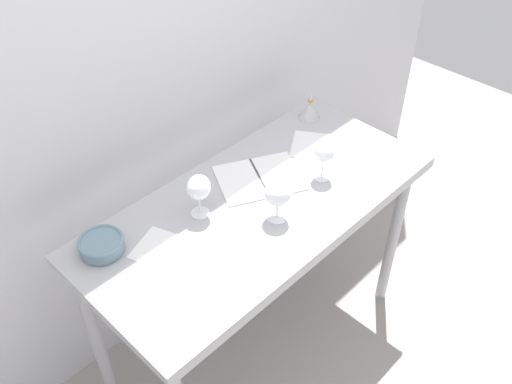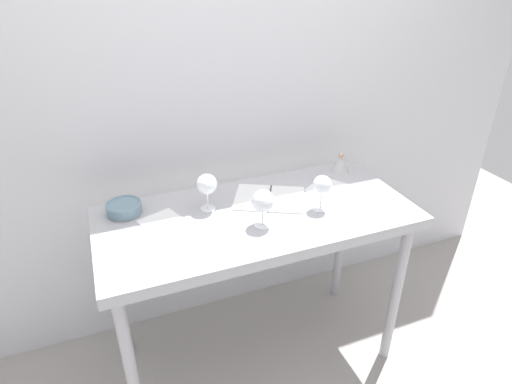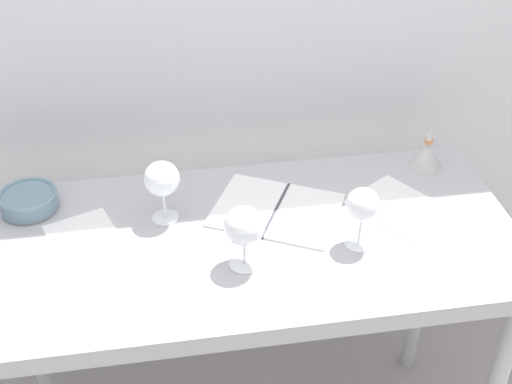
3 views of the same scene
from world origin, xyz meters
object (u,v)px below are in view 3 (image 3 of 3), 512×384
object	(u,v)px
tasting_sheet_upper	(87,243)
tasting_sheet_lower	(399,207)
open_notebook	(276,210)
wine_glass_near_center	(244,228)
wine_glass_near_right	(363,206)
tasting_bowl	(28,200)
wine_glass_far_left	(162,180)
decanter_funnel	(427,155)

from	to	relation	value
tasting_sheet_upper	tasting_sheet_lower	distance (m)	0.82
open_notebook	tasting_sheet_lower	xyz separation A→B (m)	(0.33, -0.04, -0.00)
wine_glass_near_center	tasting_sheet_lower	bearing A→B (deg)	20.09
wine_glass_near_center	wine_glass_near_right	bearing A→B (deg)	5.91
tasting_sheet_upper	tasting_bowl	world-z (taller)	tasting_bowl
tasting_sheet_lower	wine_glass_near_right	bearing A→B (deg)	-171.95
tasting_sheet_upper	wine_glass_near_right	bearing A→B (deg)	-30.12
wine_glass_near_right	tasting_bowl	size ratio (longest dim) A/B	1.07
wine_glass_far_left	tasting_sheet_lower	distance (m)	0.63
wine_glass_near_right	tasting_sheet_lower	size ratio (longest dim) A/B	0.70
tasting_sheet_lower	decanter_funnel	xyz separation A→B (m)	(0.14, 0.18, 0.04)
tasting_sheet_lower	decanter_funnel	size ratio (longest dim) A/B	1.77
wine_glass_near_right	open_notebook	xyz separation A→B (m)	(-0.18, 0.17, -0.11)
wine_glass_near_right	tasting_sheet_upper	distance (m)	0.69
tasting_sheet_lower	tasting_bowl	world-z (taller)	tasting_bowl
wine_glass_near_right	tasting_bowl	world-z (taller)	wine_glass_near_right
tasting_sheet_upper	wine_glass_far_left	bearing A→B (deg)	-0.82
tasting_sheet_lower	tasting_bowl	xyz separation A→B (m)	(-0.97, 0.15, 0.03)
tasting_bowl	decanter_funnel	world-z (taller)	decanter_funnel
open_notebook	wine_glass_far_left	bearing A→B (deg)	-155.76
wine_glass_far_left	wine_glass_near_center	xyz separation A→B (m)	(0.18, -0.21, -0.01)
wine_glass_near_center	tasting_sheet_upper	distance (m)	0.42
tasting_sheet_upper	wine_glass_near_center	bearing A→B (deg)	-41.35
tasting_sheet_lower	tasting_bowl	distance (m)	0.99
decanter_funnel	wine_glass_near_center	bearing A→B (deg)	-149.77
open_notebook	tasting_sheet_upper	bearing A→B (deg)	-146.16
wine_glass_far_left	tasting_sheet_upper	world-z (taller)	wine_glass_far_left
wine_glass_near_right	tasting_bowl	xyz separation A→B (m)	(-0.82, 0.28, -0.09)
wine_glass_near_right	wine_glass_near_center	distance (m)	0.29
tasting_sheet_upper	decanter_funnel	bearing A→B (deg)	-9.03
wine_glass_far_left	open_notebook	world-z (taller)	wine_glass_far_left
wine_glass_far_left	wine_glass_near_center	size ratio (longest dim) A/B	1.04
wine_glass_far_left	tasting_sheet_upper	xyz separation A→B (m)	(-0.20, -0.07, -0.12)
wine_glass_far_left	decanter_funnel	bearing A→B (deg)	9.27
wine_glass_near_right	decanter_funnel	world-z (taller)	wine_glass_near_right
open_notebook	tasting_bowl	xyz separation A→B (m)	(-0.65, 0.11, 0.03)
tasting_sheet_upper	tasting_bowl	bearing A→B (deg)	112.08
tasting_sheet_upper	decanter_funnel	size ratio (longest dim) A/B	1.82
wine_glass_near_right	wine_glass_far_left	xyz separation A→B (m)	(-0.47, 0.18, 0.00)
wine_glass_near_center	decanter_funnel	distance (m)	0.67
tasting_sheet_upper	tasting_sheet_lower	xyz separation A→B (m)	(0.82, 0.02, 0.00)
wine_glass_near_center	tasting_bowl	distance (m)	0.62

